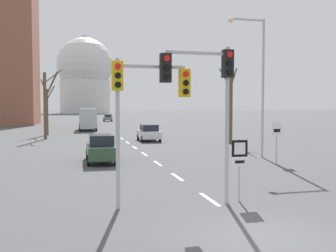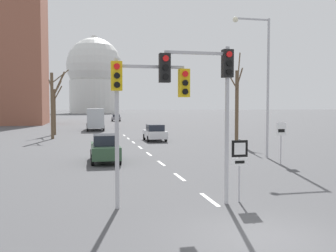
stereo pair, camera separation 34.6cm
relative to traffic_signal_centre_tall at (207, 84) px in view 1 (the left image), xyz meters
The scene contains 22 objects.
ground_plane 5.40m from the traffic_signal_centre_tall, 83.95° to the right, with size 800.00×800.00×0.00m, color #4C4C4F.
lane_stripe_0 4.23m from the traffic_signal_centre_tall, 62.16° to the left, with size 0.16×2.00×0.01m, color silver.
lane_stripe_1 6.66m from the traffic_signal_centre_tall, 86.00° to the left, with size 0.16×2.00×0.01m, color silver.
lane_stripe_2 10.55m from the traffic_signal_centre_tall, 87.86° to the left, with size 0.16×2.00×0.01m, color silver.
lane_stripe_3 14.79m from the traffic_signal_centre_tall, 88.54° to the left, with size 0.16×2.00×0.01m, color silver.
lane_stripe_4 19.15m from the traffic_signal_centre_tall, 88.89° to the left, with size 0.16×2.00×0.01m, color silver.
lane_stripe_5 23.56m from the traffic_signal_centre_tall, 89.10° to the left, with size 0.16×2.00×0.01m, color silver.
lane_stripe_6 28.00m from the traffic_signal_centre_tall, 89.25° to the left, with size 0.16×2.00×0.01m, color silver.
lane_stripe_7 32.46m from the traffic_signal_centre_tall, 89.36° to the left, with size 0.16×2.00×0.01m, color silver.
traffic_signal_centre_tall is the anchor object (origin of this frame).
traffic_signal_near_left 2.27m from the traffic_signal_centre_tall, behind, with size 2.65×0.34×4.99m.
route_sign_post 2.93m from the traffic_signal_centre_tall, ahead, with size 0.60×0.08×2.27m.
speed_limit_sign 10.92m from the traffic_signal_centre_tall, 47.33° to the left, with size 0.60×0.08×2.52m.
street_lamp_right 12.89m from the traffic_signal_centre_tall, 55.38° to the left, with size 2.59×0.36×9.16m.
sedan_near_left 24.66m from the traffic_signal_centre_tall, 83.79° to the left, with size 1.91×4.05×1.64m.
sedan_near_right 11.80m from the traffic_signal_centre_tall, 104.88° to the left, with size 1.74×4.24×1.70m.
sedan_mid_centre 76.24m from the traffic_signal_centre_tall, 87.87° to the left, with size 1.92×4.14×1.62m.
delivery_truck 42.90m from the traffic_signal_centre_tall, 93.70° to the left, with size 2.44×7.20×3.14m.
bare_tree_left_near 29.84m from the traffic_signal_centre_tall, 104.39° to the left, with size 1.90×1.13×7.44m.
bare_tree_right_near 22.14m from the traffic_signal_centre_tall, 64.56° to the left, with size 1.84×4.35×8.63m.
bare_tree_left_far 35.62m from the traffic_signal_centre_tall, 102.59° to the left, with size 1.63×2.73×6.63m.
capitol_dome 187.66m from the traffic_signal_centre_tall, 89.89° to the left, with size 28.37×28.37×40.07m.
Camera 1 is at (-4.73, -8.73, 3.40)m, focal length 40.00 mm.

